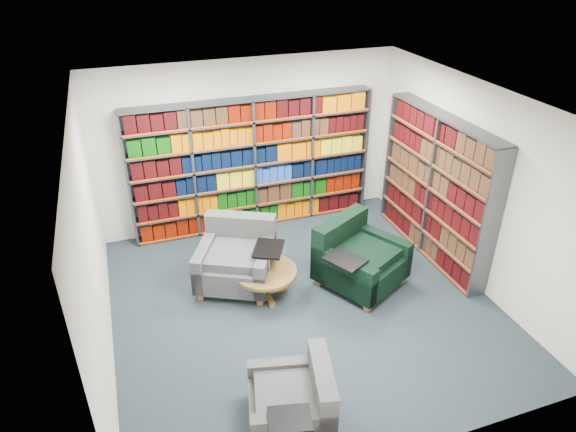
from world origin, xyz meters
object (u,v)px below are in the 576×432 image
object	(u,v)px
chair_teal_left	(238,258)
chair_teal_front	(298,402)
chair_green_right	(356,259)
coffee_table	(265,275)

from	to	relation	value
chair_teal_left	chair_teal_front	distance (m)	2.64
chair_teal_front	chair_green_right	bearing A→B (deg)	51.50
chair_green_right	chair_teal_front	distance (m)	2.62
chair_green_right	chair_teal_front	bearing A→B (deg)	-128.50
chair_teal_left	coffee_table	xyz separation A→B (m)	(0.27, -0.47, -0.04)
chair_teal_left	chair_teal_front	xyz separation A→B (m)	(-0.05, -2.63, -0.07)
chair_teal_left	chair_teal_front	bearing A→B (deg)	-91.04
chair_teal_front	coffee_table	size ratio (longest dim) A/B	1.23
chair_teal_left	chair_green_right	size ratio (longest dim) A/B	0.98
chair_teal_left	chair_teal_front	size ratio (longest dim) A/B	1.28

